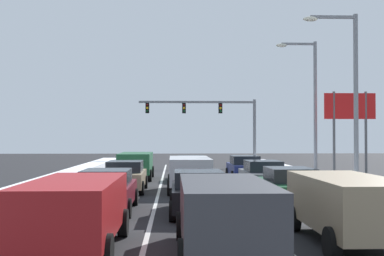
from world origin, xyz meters
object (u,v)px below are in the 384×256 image
suv_charcoal_center_lane_nearest (225,210)px  sedan_green_right_lane_second (289,187)px  sedan_maroon_left_lane_second (107,190)px  street_lamp_right_far (310,97)px  street_lamp_right_mid (349,86)px  sedan_gray_right_lane_third (263,176)px  sedan_tan_left_lane_third (125,176)px  traffic_light_gantry (214,115)px  roadside_sign_right (350,115)px  sedan_white_center_lane_fourth (191,168)px  sedan_navy_right_lane_fourth (244,167)px  suv_silver_center_lane_third (190,171)px  suv_tan_right_lane_nearest (348,203)px  suv_green_left_lane_fourth (136,163)px  sedan_black_center_lane_second (198,192)px  suv_red_left_lane_nearest (75,208)px

suv_charcoal_center_lane_nearest → sedan_green_right_lane_second: bearing=67.0°
sedan_green_right_lane_second → sedan_maroon_left_lane_second: (-6.81, -0.89, 0.00)m
street_lamp_right_far → street_lamp_right_mid: bearing=-92.9°
sedan_gray_right_lane_third → sedan_tan_left_lane_third: (-6.79, -0.12, 0.00)m
traffic_light_gantry → roadside_sign_right: 17.37m
sedan_white_center_lane_fourth → sedan_navy_right_lane_fourth: bearing=0.3°
suv_silver_center_lane_third → sedan_maroon_left_lane_second: 7.17m
sedan_gray_right_lane_third → sedan_tan_left_lane_third: same height
suv_charcoal_center_lane_nearest → street_lamp_right_mid: bearing=59.5°
suv_tan_right_lane_nearest → sedan_white_center_lane_fourth: size_ratio=1.09×
suv_tan_right_lane_nearest → sedan_navy_right_lane_fourth: (0.10, 18.84, -0.25)m
suv_green_left_lane_fourth → roadside_sign_right: 13.71m
sedan_tan_left_lane_third → roadside_sign_right: size_ratio=0.82×
traffic_light_gantry → sedan_white_center_lane_fourth: bearing=-99.9°
sedan_gray_right_lane_third → sedan_navy_right_lane_fourth: same height
sedan_green_right_lane_second → sedan_gray_right_lane_third: same height
sedan_green_right_lane_second → sedan_tan_left_lane_third: same height
sedan_maroon_left_lane_second → street_lamp_right_far: 18.32m
suv_green_left_lane_fourth → suv_tan_right_lane_nearest: bearing=-70.7°
sedan_black_center_lane_second → suv_red_left_lane_nearest: (-3.17, -5.54, 0.25)m
street_lamp_right_mid → sedan_tan_left_lane_third: bearing=175.0°
street_lamp_right_far → suv_red_left_lane_nearest: bearing=-119.1°
sedan_white_center_lane_fourth → suv_green_left_lane_fourth: 3.56m
sedan_gray_right_lane_third → suv_red_left_lane_nearest: size_ratio=0.92×
sedan_maroon_left_lane_second → sedan_white_center_lane_fourth: bearing=75.0°
suv_green_left_lane_fourth → sedan_tan_left_lane_third: bearing=-89.8°
sedan_maroon_left_lane_second → traffic_light_gantry: (6.16, 28.15, 3.97)m
sedan_gray_right_lane_third → sedan_black_center_lane_second: size_ratio=1.00×
suv_silver_center_lane_third → sedan_navy_right_lane_fourth: bearing=61.4°
suv_charcoal_center_lane_nearest → roadside_sign_right: size_ratio=0.89×
suv_red_left_lane_nearest → traffic_light_gantry: size_ratio=0.45×
sedan_gray_right_lane_third → suv_red_left_lane_nearest: suv_red_left_lane_nearest is taller
suv_charcoal_center_lane_nearest → suv_silver_center_lane_third: (-0.36, 13.21, 0.00)m
suv_tan_right_lane_nearest → sedan_black_center_lane_second: (-3.52, 4.95, -0.25)m
sedan_white_center_lane_fourth → suv_red_left_lane_nearest: 19.73m
sedan_green_right_lane_second → street_lamp_right_mid: size_ratio=0.52×
suv_silver_center_lane_third → sedan_tan_left_lane_third: 3.16m
suv_charcoal_center_lane_nearest → suv_red_left_lane_nearest: same height
sedan_gray_right_lane_third → suv_silver_center_lane_third: size_ratio=0.92×
sedan_gray_right_lane_third → traffic_light_gantry: traffic_light_gantry is taller
suv_tan_right_lane_nearest → sedan_gray_right_lane_third: size_ratio=1.09×
sedan_black_center_lane_second → suv_silver_center_lane_third: 7.13m
traffic_light_gantry → street_lamp_right_far: (5.08, -14.39, 0.52)m
sedan_tan_left_lane_third → street_lamp_right_far: size_ratio=0.51×
suv_green_left_lane_fourth → street_lamp_right_far: 12.00m
sedan_maroon_left_lane_second → suv_red_left_lane_nearest: bearing=-89.2°
sedan_navy_right_lane_fourth → street_lamp_right_far: bearing=7.5°
sedan_black_center_lane_second → suv_green_left_lane_fourth: 14.74m
sedan_navy_right_lane_fourth → roadside_sign_right: bearing=-7.5°
suv_green_left_lane_fourth → traffic_light_gantry: (6.15, 14.48, 3.72)m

